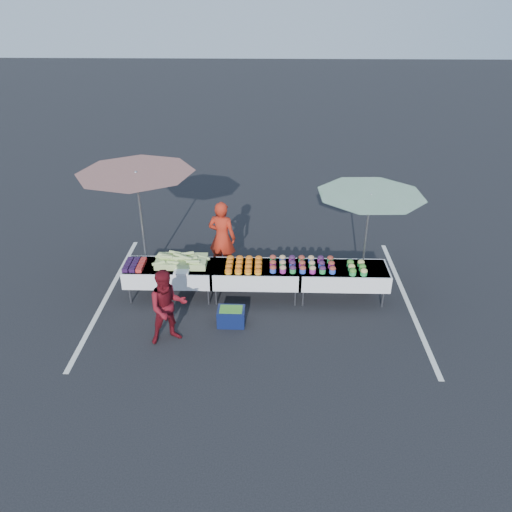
{
  "coord_description": "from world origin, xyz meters",
  "views": [
    {
      "loc": [
        0.25,
        -8.96,
        5.85
      ],
      "look_at": [
        0.0,
        0.0,
        1.0
      ],
      "focal_mm": 35.0,
      "sensor_mm": 36.0,
      "label": 1
    }
  ],
  "objects_px": {
    "vendor": "(222,238)",
    "storage_bin": "(231,316)",
    "table_left": "(170,272)",
    "table_right": "(343,275)",
    "umbrella_left": "(137,182)",
    "umbrella_right": "(370,203)",
    "table_center": "(256,274)",
    "customer": "(168,307)"
  },
  "relations": [
    {
      "from": "umbrella_right",
      "to": "table_left",
      "type": "bearing_deg",
      "value": -174.39
    },
    {
      "from": "table_right",
      "to": "vendor",
      "type": "bearing_deg",
      "value": 157.16
    },
    {
      "from": "table_center",
      "to": "storage_bin",
      "type": "distance_m",
      "value": 1.15
    },
    {
      "from": "table_center",
      "to": "umbrella_right",
      "type": "relative_size",
      "value": 0.66
    },
    {
      "from": "table_left",
      "to": "table_center",
      "type": "relative_size",
      "value": 1.0
    },
    {
      "from": "table_right",
      "to": "vendor",
      "type": "xyz_separation_m",
      "value": [
        -2.6,
        1.09,
        0.28
      ]
    },
    {
      "from": "vendor",
      "to": "storage_bin",
      "type": "bearing_deg",
      "value": 113.45
    },
    {
      "from": "vendor",
      "to": "umbrella_left",
      "type": "height_order",
      "value": "umbrella_left"
    },
    {
      "from": "table_right",
      "to": "umbrella_left",
      "type": "height_order",
      "value": "umbrella_left"
    },
    {
      "from": "storage_bin",
      "to": "table_left",
      "type": "bearing_deg",
      "value": 144.77
    },
    {
      "from": "table_center",
      "to": "umbrella_right",
      "type": "xyz_separation_m",
      "value": [
        2.27,
        0.4,
        1.45
      ]
    },
    {
      "from": "vendor",
      "to": "table_center",
      "type": "bearing_deg",
      "value": 140.2
    },
    {
      "from": "table_left",
      "to": "table_right",
      "type": "distance_m",
      "value": 3.6
    },
    {
      "from": "customer",
      "to": "umbrella_right",
      "type": "height_order",
      "value": "umbrella_right"
    },
    {
      "from": "customer",
      "to": "umbrella_right",
      "type": "relative_size",
      "value": 0.52
    },
    {
      "from": "table_left",
      "to": "storage_bin",
      "type": "xyz_separation_m",
      "value": [
        1.34,
        -0.97,
        -0.4
      ]
    },
    {
      "from": "customer",
      "to": "umbrella_right",
      "type": "distance_m",
      "value": 4.47
    },
    {
      "from": "umbrella_left",
      "to": "table_right",
      "type": "bearing_deg",
      "value": -10.54
    },
    {
      "from": "table_right",
      "to": "table_center",
      "type": "bearing_deg",
      "value": 180.0
    },
    {
      "from": "table_right",
      "to": "umbrella_right",
      "type": "relative_size",
      "value": 0.66
    },
    {
      "from": "vendor",
      "to": "table_left",
      "type": "bearing_deg",
      "value": 61.6
    },
    {
      "from": "table_center",
      "to": "vendor",
      "type": "height_order",
      "value": "vendor"
    },
    {
      "from": "table_center",
      "to": "storage_bin",
      "type": "height_order",
      "value": "table_center"
    },
    {
      "from": "table_left",
      "to": "umbrella_left",
      "type": "relative_size",
      "value": 0.67
    },
    {
      "from": "table_left",
      "to": "umbrella_right",
      "type": "distance_m",
      "value": 4.34
    },
    {
      "from": "table_left",
      "to": "table_right",
      "type": "height_order",
      "value": "same"
    },
    {
      "from": "table_center",
      "to": "customer",
      "type": "bearing_deg",
      "value": -136.13
    },
    {
      "from": "table_right",
      "to": "umbrella_left",
      "type": "relative_size",
      "value": 0.67
    },
    {
      "from": "umbrella_left",
      "to": "storage_bin",
      "type": "xyz_separation_m",
      "value": [
        2.04,
        -1.77,
        -2.1
      ]
    },
    {
      "from": "table_left",
      "to": "umbrella_left",
      "type": "bearing_deg",
      "value": 131.19
    },
    {
      "from": "table_right",
      "to": "vendor",
      "type": "distance_m",
      "value": 2.83
    },
    {
      "from": "table_right",
      "to": "vendor",
      "type": "relative_size",
      "value": 1.07
    },
    {
      "from": "vendor",
      "to": "umbrella_right",
      "type": "distance_m",
      "value": 3.36
    },
    {
      "from": "table_left",
      "to": "table_center",
      "type": "xyz_separation_m",
      "value": [
        1.8,
        0.0,
        0.0
      ]
    },
    {
      "from": "customer",
      "to": "storage_bin",
      "type": "relative_size",
      "value": 2.75
    },
    {
      "from": "table_center",
      "to": "umbrella_left",
      "type": "relative_size",
      "value": 0.67
    },
    {
      "from": "vendor",
      "to": "customer",
      "type": "xyz_separation_m",
      "value": [
        -0.76,
        -2.59,
        -0.13
      ]
    },
    {
      "from": "table_left",
      "to": "table_right",
      "type": "xyz_separation_m",
      "value": [
        3.6,
        0.0,
        0.0
      ]
    },
    {
      "from": "umbrella_left",
      "to": "vendor",
      "type": "bearing_deg",
      "value": 9.79
    },
    {
      "from": "table_center",
      "to": "customer",
      "type": "xyz_separation_m",
      "value": [
        -1.56,
        -1.5,
        0.16
      ]
    },
    {
      "from": "table_left",
      "to": "storage_bin",
      "type": "relative_size",
      "value": 3.46
    },
    {
      "from": "umbrella_left",
      "to": "umbrella_right",
      "type": "bearing_deg",
      "value": -4.79
    }
  ]
}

